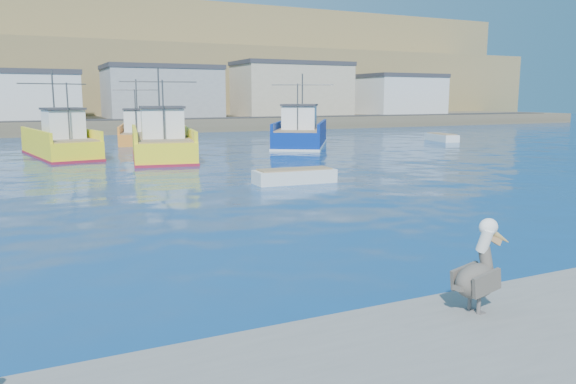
% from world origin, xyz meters
% --- Properties ---
extents(ground, '(260.00, 260.00, 0.00)m').
position_xyz_m(ground, '(0.00, 0.00, 0.00)').
color(ground, navy).
rests_on(ground, ground).
extents(dock_bollards, '(36.20, 0.20, 0.30)m').
position_xyz_m(dock_bollards, '(0.60, -3.40, 0.65)').
color(dock_bollards, '#4C4C4C').
rests_on(dock_bollards, dock).
extents(far_shore, '(200.00, 81.00, 24.00)m').
position_xyz_m(far_shore, '(0.00, 109.20, 8.98)').
color(far_shore, brown).
rests_on(far_shore, ground).
extents(trawler_yellow_a, '(5.18, 11.12, 6.44)m').
position_xyz_m(trawler_yellow_a, '(-5.54, 33.46, 1.01)').
color(trawler_yellow_a, yellow).
rests_on(trawler_yellow_a, ground).
extents(trawler_yellow_b, '(5.99, 12.24, 6.57)m').
position_xyz_m(trawler_yellow_b, '(0.98, 29.16, 1.06)').
color(trawler_yellow_b, yellow).
rests_on(trawler_yellow_b, ground).
extents(trawler_blue, '(9.82, 12.25, 6.59)m').
position_xyz_m(trawler_blue, '(14.84, 34.23, 1.07)').
color(trawler_blue, navy).
rests_on(trawler_blue, ground).
extents(boat_orange, '(4.92, 8.78, 6.08)m').
position_xyz_m(boat_orange, '(1.96, 43.29, 1.03)').
color(boat_orange, orange).
rests_on(boat_orange, ground).
extents(skiff_mid, '(4.28, 1.72, 0.91)m').
position_xyz_m(skiff_mid, '(4.34, 14.32, 0.29)').
color(skiff_mid, silver).
rests_on(skiff_mid, ground).
extents(skiff_far, '(2.36, 4.55, 0.94)m').
position_xyz_m(skiff_far, '(30.26, 33.13, 0.30)').
color(skiff_far, silver).
rests_on(skiff_far, ground).
extents(pelican, '(1.39, 0.64, 1.71)m').
position_xyz_m(pelican, '(-1.02, -4.02, 1.23)').
color(pelican, '#595451').
rests_on(pelican, dock).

